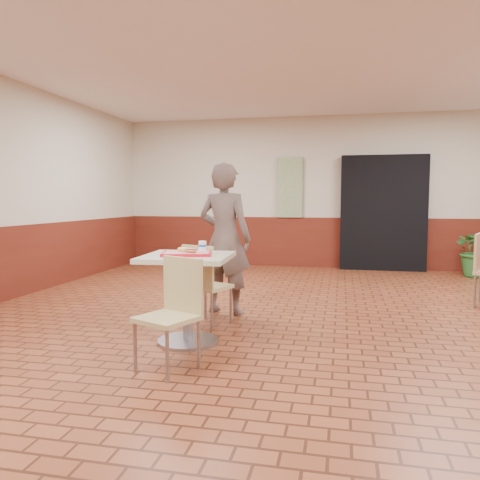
% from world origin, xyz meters
% --- Properties ---
extents(room_shell, '(8.01, 10.01, 3.01)m').
position_xyz_m(room_shell, '(0.00, 0.00, 1.50)').
color(room_shell, brown).
rests_on(room_shell, ground).
extents(wainscot_band, '(8.00, 10.00, 1.00)m').
position_xyz_m(wainscot_band, '(0.00, 0.00, 0.50)').
color(wainscot_band, '#541A10').
rests_on(wainscot_band, ground).
extents(corridor_doorway, '(1.60, 0.22, 2.20)m').
position_xyz_m(corridor_doorway, '(1.20, 4.88, 1.10)').
color(corridor_doorway, black).
rests_on(corridor_doorway, ground).
extents(promo_poster, '(0.50, 0.03, 1.20)m').
position_xyz_m(promo_poster, '(-0.60, 4.94, 1.60)').
color(promo_poster, gray).
rests_on(promo_poster, wainscot_band).
extents(main_table, '(0.80, 0.80, 0.85)m').
position_xyz_m(main_table, '(-0.99, -0.30, 0.57)').
color(main_table, beige).
rests_on(main_table, ground).
extents(chair_main_front, '(0.54, 0.54, 0.89)m').
position_xyz_m(chair_main_front, '(-0.89, -0.96, 0.50)').
color(chair_main_front, tan).
rests_on(chair_main_front, ground).
extents(chair_main_back, '(0.53, 0.53, 0.88)m').
position_xyz_m(chair_main_back, '(-1.00, 0.29, 0.49)').
color(chair_main_back, tan).
rests_on(chair_main_back, ground).
extents(customer, '(0.73, 0.55, 1.80)m').
position_xyz_m(customer, '(-0.93, 0.92, 0.90)').
color(customer, brown).
rests_on(customer, ground).
extents(serving_tray, '(0.46, 0.35, 0.03)m').
position_xyz_m(serving_tray, '(-0.99, -0.30, 0.86)').
color(serving_tray, red).
rests_on(serving_tray, main_table).
extents(ring_donut, '(0.13, 0.13, 0.03)m').
position_xyz_m(ring_donut, '(-1.05, -0.24, 0.89)').
color(ring_donut, '#F1CF58').
rests_on(ring_donut, serving_tray).
extents(long_john_donut, '(0.14, 0.09, 0.04)m').
position_xyz_m(long_john_donut, '(-0.94, -0.36, 0.89)').
color(long_john_donut, '#C76E3A').
rests_on(long_john_donut, serving_tray).
extents(paper_cup, '(0.08, 0.08, 0.10)m').
position_xyz_m(paper_cup, '(-0.87, -0.20, 0.92)').
color(paper_cup, white).
rests_on(paper_cup, serving_tray).
extents(potted_plant, '(0.97, 0.88, 0.96)m').
position_xyz_m(potted_plant, '(2.80, 4.40, 0.48)').
color(potted_plant, '#286528').
rests_on(potted_plant, ground).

